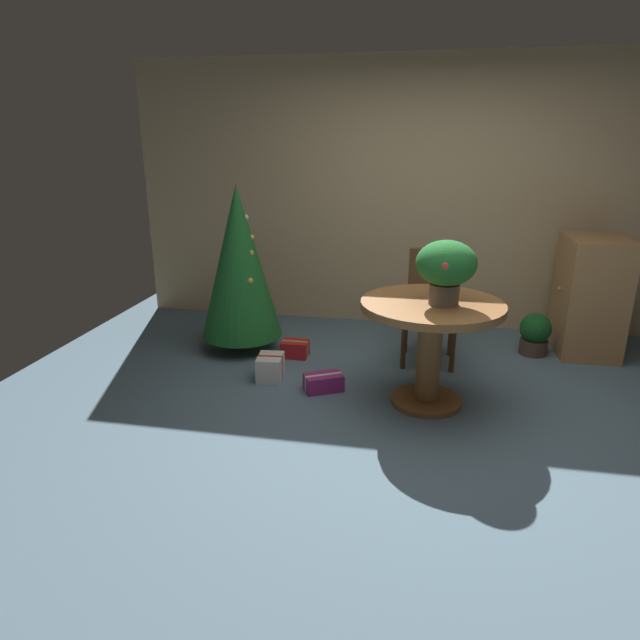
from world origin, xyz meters
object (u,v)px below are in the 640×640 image
gift_box_cream (270,367)px  wooden_chair_far (431,299)px  gift_box_purple (323,382)px  round_dining_table (431,330)px  wooden_cabinet (589,296)px  potted_plant (535,333)px  gift_box_red (295,349)px  holiday_tree (239,262)px  flower_vase (446,266)px

gift_box_cream → wooden_chair_far: bearing=28.9°
wooden_chair_far → gift_box_purple: size_ratio=2.88×
round_dining_table → gift_box_purple: size_ratio=3.00×
wooden_cabinet → potted_plant: 0.58m
gift_box_red → wooden_cabinet: (2.54, 0.63, 0.45)m
gift_box_cream → gift_box_purple: bearing=-15.6°
wooden_chair_far → holiday_tree: size_ratio=0.64×
round_dining_table → gift_box_cream: (-1.23, 0.20, -0.47)m
gift_box_purple → flower_vase: bearing=-7.7°
wooden_chair_far → gift_box_purple: 1.22m
holiday_tree → round_dining_table: bearing=-25.6°
potted_plant → round_dining_table: bearing=-128.8°
flower_vase → wooden_chair_far: flower_vase is taller
holiday_tree → gift_box_red: size_ratio=6.34×
round_dining_table → gift_box_cream: size_ratio=3.69×
holiday_tree → gift_box_purple: bearing=-39.4°
flower_vase → gift_box_cream: bearing=169.5°
flower_vase → wooden_cabinet: size_ratio=0.42×
gift_box_red → gift_box_purple: gift_box_red is taller
wooden_cabinet → round_dining_table: bearing=-136.1°
flower_vase → wooden_cabinet: (1.31, 1.38, -0.52)m
round_dining_table → gift_box_purple: bearing=175.0°
holiday_tree → potted_plant: (2.60, 0.37, -0.62)m
wooden_chair_far → wooden_cabinet: wooden_cabinet is taller
round_dining_table → gift_box_purple: round_dining_table is taller
flower_vase → wooden_chair_far: 1.05m
wooden_cabinet → flower_vase: bearing=-133.5°
flower_vase → potted_plant: size_ratio=1.16×
gift_box_red → wooden_cabinet: 2.65m
round_dining_table → wooden_chair_far: 0.88m
flower_vase → holiday_tree: (-1.74, 0.84, -0.23)m
gift_box_purple → potted_plant: size_ratio=0.88×
round_dining_table → gift_box_cream: bearing=171.0°
gift_box_purple → gift_box_red: bearing=120.7°
wooden_chair_far → round_dining_table: bearing=-90.0°
gift_box_red → potted_plant: size_ratio=0.62×
gift_box_purple → potted_plant: potted_plant is taller
gift_box_cream → gift_box_red: bearing=80.7°
round_dining_table → flower_vase: flower_vase is taller
flower_vase → gift_box_purple: flower_vase is taller
potted_plant → gift_box_purple: bearing=-147.4°
holiday_tree → flower_vase: bearing=-25.9°
round_dining_table → gift_box_cream: round_dining_table is taller
wooden_cabinet → potted_plant: bearing=-159.6°
holiday_tree → gift_box_cream: (0.43, -0.60, -0.71)m
wooden_chair_far → gift_box_red: size_ratio=4.08×
gift_box_red → potted_plant: potted_plant is taller
potted_plant → holiday_tree: bearing=-172.0°
potted_plant → gift_box_red: bearing=-167.4°
flower_vase → potted_plant: 1.71m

